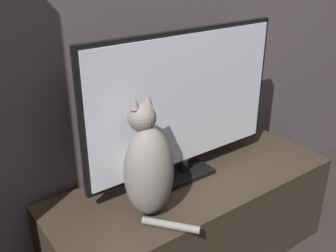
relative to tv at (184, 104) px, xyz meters
The scene contains 3 objects.
tv_stand 0.57m from the tv, 85.84° to the right, with size 1.31×0.50×0.44m.
tv is the anchor object (origin of this frame).
cat 0.34m from the tv, 153.74° to the right, with size 0.20×0.31×0.47m.
Camera 1 is at (-0.96, -0.19, 1.38)m, focal length 42.00 mm.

